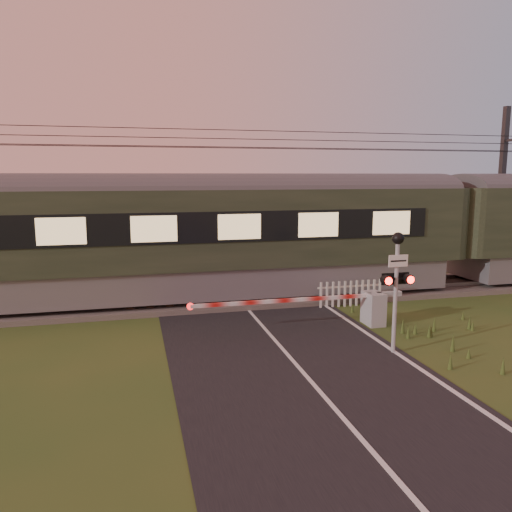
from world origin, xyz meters
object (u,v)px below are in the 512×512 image
object	(u,v)px
crossing_signal	(397,271)
boom_gate	(363,307)
train	(448,228)
picket_fence	(351,293)
catenary_mast	(502,188)

from	to	relation	value
crossing_signal	boom_gate	bearing A→B (deg)	82.41
train	boom_gate	world-z (taller)	train
train	picket_fence	world-z (taller)	train
picket_fence	crossing_signal	bearing A→B (deg)	-101.10
crossing_signal	catenary_mast	distance (m)	13.55
train	picket_fence	distance (m)	5.73
crossing_signal	catenary_mast	bearing A→B (deg)	40.36
train	catenary_mast	world-z (taller)	catenary_mast
crossing_signal	picket_fence	bearing A→B (deg)	78.90
train	crossing_signal	bearing A→B (deg)	-132.56
train	crossing_signal	size ratio (longest dim) A/B	14.60
crossing_signal	picket_fence	world-z (taller)	crossing_signal
boom_gate	picket_fence	distance (m)	2.24
train	picket_fence	xyz separation A→B (m)	(-5.04, -1.89, -1.96)
picket_fence	boom_gate	bearing A→B (deg)	-104.92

